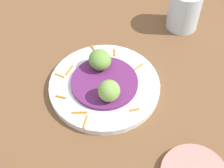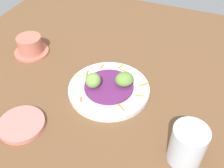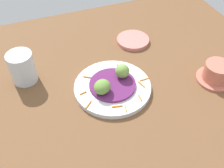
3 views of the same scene
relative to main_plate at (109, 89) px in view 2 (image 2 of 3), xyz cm
name	(u,v)px [view 2 (image 2 of 3)]	position (x,y,z in cm)	size (l,w,h in cm)	color
table_surface	(103,78)	(-5.57, -4.50, -1.78)	(110.00, 110.00, 2.00)	brown
main_plate	(109,89)	(0.00, 0.00, 0.00)	(23.74, 23.74, 1.57)	silver
cabbage_bed	(109,86)	(0.00, 0.00, 1.21)	(14.31, 14.31, 0.84)	#60235B
carrot_garnish	(111,81)	(-2.59, -0.35, 0.98)	(19.68, 22.34, 0.40)	orange
guac_scoop_left	(93,80)	(1.99, -3.96, 3.83)	(4.41, 4.44, 4.41)	#759E47
guac_scoop_center	(124,79)	(-1.99, 3.96, 3.59)	(4.79, 5.31, 3.94)	olive
side_plate_small	(21,124)	(20.40, -15.95, -0.12)	(12.06, 12.06, 1.33)	tan
terracotta_bowl	(30,46)	(-7.60, -32.18, 2.03)	(11.72, 11.72, 6.26)	#C66B56
water_glass	(187,145)	(13.96, 24.61, 4.29)	(7.92, 7.92, 10.16)	silver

